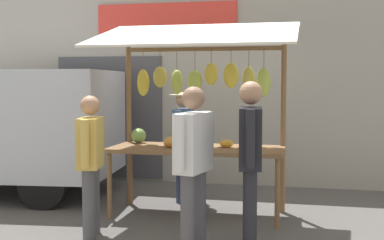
# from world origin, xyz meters

# --- Properties ---
(ground_plane) EXTENTS (40.00, 40.00, 0.00)m
(ground_plane) POSITION_xyz_m (0.00, 0.00, 0.00)
(ground_plane) COLOR #514F4C
(street_backdrop) EXTENTS (9.00, 0.30, 3.40)m
(street_backdrop) POSITION_xyz_m (0.05, -2.20, 1.70)
(street_backdrop) COLOR #9E998E
(street_backdrop) RESTS_ON ground
(market_stall) EXTENTS (2.50, 1.46, 2.50)m
(market_stall) POSITION_xyz_m (0.02, -0.07, 1.56)
(market_stall) COLOR brown
(market_stall) RESTS_ON ground
(vendor_with_sunhat) EXTENTS (0.41, 0.68, 1.57)m
(vendor_with_sunhat) POSITION_xyz_m (0.37, -0.75, 0.92)
(vendor_with_sunhat) COLOR navy
(vendor_with_sunhat) RESTS_ON ground
(shopper_with_ponytail) EXTENTS (0.27, 0.72, 1.72)m
(shopper_with_ponytail) POSITION_xyz_m (-0.82, 1.25, 1.01)
(shopper_with_ponytail) COLOR #232328
(shopper_with_ponytail) RESTS_ON ground
(shopper_in_striped_shirt) EXTENTS (0.32, 0.69, 1.67)m
(shopper_in_striped_shirt) POSITION_xyz_m (-0.28, 1.47, 0.97)
(shopper_in_striped_shirt) COLOR #4C4C51
(shopper_in_striped_shirt) RESTS_ON ground
(shopper_with_shopping_bag) EXTENTS (0.31, 0.66, 1.56)m
(shopper_with_shopping_bag) POSITION_xyz_m (0.95, 1.16, 0.89)
(shopper_with_shopping_bag) COLOR #4C4C51
(shopper_with_shopping_bag) RESTS_ON ground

